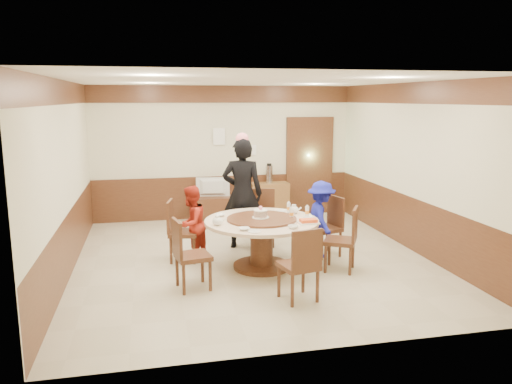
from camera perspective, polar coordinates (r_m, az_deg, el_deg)
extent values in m
plane|color=#C1B69A|center=(8.05, -0.38, -7.71)|extent=(6.00, 6.00, 0.00)
plane|color=white|center=(7.65, -0.41, 12.62)|extent=(6.00, 6.00, 0.00)
cube|color=beige|center=(10.66, -3.71, 4.51)|extent=(5.50, 0.04, 2.80)
cube|color=beige|center=(4.88, 6.86, -2.88)|extent=(5.50, 0.04, 2.80)
cube|color=beige|center=(7.66, -20.97, 1.41)|extent=(0.04, 6.00, 2.80)
cube|color=beige|center=(8.71, 17.62, 2.65)|extent=(0.04, 6.00, 2.80)
cube|color=#4C2917|center=(7.92, -0.38, -4.62)|extent=(5.50, 6.00, 0.90)
cube|color=#4C2917|center=(7.65, -0.41, 11.31)|extent=(5.50, 6.00, 0.35)
cube|color=#4C2917|center=(11.09, 6.11, 2.89)|extent=(1.05, 0.08, 2.18)
cube|color=#8BD79D|center=(11.11, 6.08, 2.90)|extent=(0.88, 0.02, 2.05)
cylinder|color=#4C2917|center=(7.67, 0.64, -8.43)|extent=(0.85, 0.85, 0.06)
cylinder|color=#4C2917|center=(7.57, 0.64, -6.10)|extent=(0.34, 0.34, 0.65)
cylinder|color=beige|center=(7.47, 0.65, -3.38)|extent=(1.71, 1.71, 0.05)
cylinder|color=#4C2917|center=(7.46, 0.65, -3.08)|extent=(1.04, 1.04, 0.03)
cube|color=#4C2917|center=(8.20, 7.88, -4.19)|extent=(0.54, 0.54, 0.06)
cube|color=#4C2917|center=(8.26, 9.10, -2.19)|extent=(0.15, 0.41, 0.50)
cube|color=#4C2917|center=(8.27, 7.83, -5.80)|extent=(0.36, 0.36, 0.42)
cube|color=#4C2917|center=(8.72, 0.77, -3.20)|extent=(0.53, 0.53, 0.06)
cube|color=#4C2917|center=(8.86, 0.79, -1.18)|extent=(0.42, 0.14, 0.50)
cube|color=#4C2917|center=(8.78, 0.77, -4.72)|extent=(0.36, 0.36, 0.42)
cube|color=#4C2917|center=(7.96, -8.26, -4.66)|extent=(0.52, 0.52, 0.06)
cube|color=#4C2917|center=(7.93, -9.82, -2.75)|extent=(0.13, 0.42, 0.50)
cube|color=#4C2917|center=(8.03, -8.21, -6.31)|extent=(0.36, 0.36, 0.42)
cube|color=#4C2917|center=(6.79, -7.21, -7.32)|extent=(0.51, 0.51, 0.06)
cube|color=#4C2917|center=(6.67, -9.01, -5.30)|extent=(0.12, 0.42, 0.50)
cube|color=#4C2917|center=(6.87, -7.16, -9.22)|extent=(0.36, 0.36, 0.42)
cube|color=#4C2917|center=(6.40, 4.85, -8.40)|extent=(0.52, 0.52, 0.06)
cube|color=#4C2917|center=(6.15, 5.86, -6.59)|extent=(0.42, 0.13, 0.50)
cube|color=#4C2917|center=(6.49, 4.82, -10.41)|extent=(0.36, 0.36, 0.42)
cube|color=#4C2917|center=(7.54, 9.57, -5.56)|extent=(0.60, 0.60, 0.06)
cube|color=#4C2917|center=(7.45, 11.24, -3.67)|extent=(0.24, 0.39, 0.50)
cube|color=#4C2917|center=(7.61, 9.51, -7.29)|extent=(0.36, 0.36, 0.42)
imported|color=black|center=(8.48, -1.57, -0.18)|extent=(0.79, 0.63, 1.89)
imported|color=#AE2617|center=(7.90, -7.40, -3.62)|extent=(0.71, 0.74, 1.20)
imported|color=#181D99|center=(8.13, 7.45, -3.09)|extent=(0.51, 0.83, 1.24)
cylinder|color=white|center=(7.47, 0.53, -2.90)|extent=(0.26, 0.26, 0.01)
cylinder|color=tan|center=(7.46, 0.53, -2.50)|extent=(0.20, 0.20, 0.09)
cylinder|color=white|center=(7.45, 0.53, -2.10)|extent=(0.21, 0.21, 0.01)
sphere|color=#F67481|center=(7.44, 0.53, -1.82)|extent=(0.06, 0.06, 0.06)
ellipsoid|color=white|center=(7.15, -4.42, -3.35)|extent=(0.17, 0.15, 0.13)
ellipsoid|color=white|center=(7.87, 4.35, -2.06)|extent=(0.17, 0.15, 0.13)
imported|color=white|center=(7.70, -4.10, -2.66)|extent=(0.15, 0.15, 0.04)
imported|color=white|center=(6.99, 4.26, -3.99)|extent=(0.15, 0.15, 0.05)
imported|color=white|center=(6.88, -1.36, -4.25)|extent=(0.15, 0.15, 0.04)
imported|color=white|center=(7.49, 5.93, -3.05)|extent=(0.13, 0.13, 0.04)
cylinder|color=white|center=(6.80, -0.19, -4.53)|extent=(0.18, 0.18, 0.01)
cylinder|color=white|center=(8.04, 2.99, -2.16)|extent=(0.18, 0.18, 0.01)
cube|color=white|center=(7.30, 6.01, -3.51)|extent=(0.30, 0.20, 0.02)
cube|color=#E04B19|center=(7.29, 6.02, -3.27)|extent=(0.24, 0.15, 0.04)
cylinder|color=white|center=(7.55, 4.10, -2.44)|extent=(0.06, 0.06, 0.16)
cylinder|color=white|center=(7.68, 5.86, -2.24)|extent=(0.06, 0.06, 0.16)
cylinder|color=white|center=(7.93, 3.76, -1.80)|extent=(0.06, 0.06, 0.16)
cube|color=#4C2917|center=(10.56, -4.92, -1.89)|extent=(0.85, 0.45, 0.50)
imported|color=gray|center=(10.47, -4.96, 0.53)|extent=(0.71, 0.20, 0.41)
cube|color=brown|center=(10.79, 1.56, -0.92)|extent=(0.80, 0.40, 0.75)
cylinder|color=silver|center=(10.68, 1.51, 2.05)|extent=(0.15, 0.15, 0.38)
cube|color=white|center=(10.57, -4.24, 6.35)|extent=(0.25, 0.00, 0.35)
cube|color=white|center=(10.70, -0.76, 4.82)|extent=(0.30, 0.00, 0.22)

